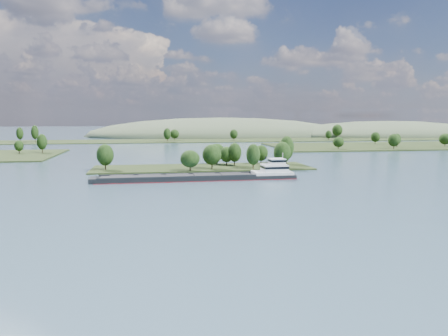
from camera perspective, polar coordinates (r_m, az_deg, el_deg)
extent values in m
plane|color=#384F60|center=(143.54, -0.06, -2.86)|extent=(1800.00, 1800.00, 0.00)
cube|color=black|center=(202.37, -2.83, -0.03)|extent=(100.00, 30.00, 1.20)
cylinder|color=black|center=(194.27, 3.83, 0.40)|extent=(0.50, 0.50, 3.68)
ellipsoid|color=black|center=(193.80, 3.84, 1.77)|extent=(6.35, 6.35, 9.46)
cylinder|color=black|center=(215.11, -0.96, 0.99)|extent=(0.50, 0.50, 3.29)
ellipsoid|color=black|center=(214.72, -0.96, 2.10)|extent=(8.45, 8.45, 8.45)
cylinder|color=black|center=(194.98, -1.58, 0.42)|extent=(0.50, 0.50, 3.59)
ellipsoid|color=black|center=(194.52, -1.58, 1.76)|extent=(8.62, 8.62, 9.23)
cylinder|color=black|center=(208.12, 0.34, 0.75)|extent=(0.50, 0.50, 2.98)
ellipsoid|color=black|center=(207.75, 0.34, 1.79)|extent=(6.39, 6.39, 7.66)
cylinder|color=black|center=(188.62, -4.45, 0.09)|extent=(0.50, 0.50, 2.93)
ellipsoid|color=black|center=(188.22, -4.46, 1.21)|extent=(8.49, 8.49, 7.53)
cylinder|color=black|center=(198.34, -15.22, 0.31)|extent=(0.50, 0.50, 3.71)
ellipsoid|color=black|center=(197.88, -15.27, 1.67)|extent=(7.47, 7.47, 9.53)
cylinder|color=black|center=(207.10, 1.40, 0.80)|extent=(0.50, 0.50, 3.56)
ellipsoid|color=black|center=(206.67, 1.40, 2.05)|extent=(6.56, 6.56, 9.17)
cylinder|color=black|center=(216.31, 8.16, 1.12)|extent=(0.50, 0.50, 4.51)
ellipsoid|color=black|center=(215.82, 8.18, 2.63)|extent=(7.22, 7.22, 11.60)
cylinder|color=black|center=(201.28, 7.59, 0.61)|extent=(0.50, 0.50, 3.88)
ellipsoid|color=black|center=(200.80, 7.61, 2.01)|extent=(7.90, 7.90, 9.98)
cylinder|color=black|center=(214.92, 4.86, 0.93)|extent=(0.50, 0.50, 3.06)
ellipsoid|color=black|center=(214.56, 4.87, 1.96)|extent=(6.84, 6.84, 7.87)
cylinder|color=black|center=(299.88, -22.64, 2.22)|extent=(0.50, 0.50, 3.92)
ellipsoid|color=black|center=(299.56, -22.68, 3.17)|extent=(6.35, 6.35, 10.08)
cylinder|color=black|center=(301.99, -25.18, 2.01)|extent=(0.50, 0.50, 2.66)
ellipsoid|color=black|center=(301.77, -25.21, 2.65)|extent=(5.62, 5.62, 6.83)
cylinder|color=black|center=(317.31, 14.70, 2.65)|extent=(0.50, 0.50, 2.82)
ellipsoid|color=black|center=(317.08, 14.72, 3.30)|extent=(7.66, 7.66, 7.24)
cylinder|color=black|center=(373.61, 26.89, 2.77)|extent=(0.50, 0.50, 3.26)
ellipsoid|color=black|center=(373.39, 26.92, 3.40)|extent=(9.07, 9.07, 8.38)
cylinder|color=black|center=(331.18, 21.29, 2.64)|extent=(0.50, 0.50, 3.52)
ellipsoid|color=black|center=(330.91, 21.32, 3.41)|extent=(8.41, 8.41, 9.06)
cylinder|color=black|center=(351.39, 21.65, 2.82)|extent=(0.50, 0.50, 3.35)
ellipsoid|color=black|center=(351.16, 21.68, 3.52)|extent=(5.53, 5.53, 8.61)
cylinder|color=black|center=(384.30, 19.15, 3.23)|extent=(0.50, 0.50, 3.27)
ellipsoid|color=black|center=(384.09, 19.17, 3.85)|extent=(7.58, 7.58, 8.41)
cube|color=black|center=(420.92, -6.31, 3.51)|extent=(900.00, 60.00, 1.20)
cylinder|color=black|center=(436.09, -25.08, 3.39)|extent=(0.50, 0.50, 4.33)
ellipsoid|color=black|center=(435.85, -25.12, 4.11)|extent=(6.21, 6.21, 11.15)
cylinder|color=black|center=(437.60, 13.49, 3.77)|extent=(0.50, 0.50, 3.09)
ellipsoid|color=black|center=(437.42, 13.50, 4.29)|extent=(6.09, 6.09, 7.95)
cylinder|color=black|center=(425.39, -6.47, 3.86)|extent=(0.50, 0.50, 3.46)
ellipsoid|color=black|center=(425.18, -6.48, 4.45)|extent=(8.95, 8.95, 8.89)
cylinder|color=black|center=(477.95, 14.55, 4.09)|extent=(0.50, 0.50, 4.75)
ellipsoid|color=black|center=(477.72, 14.58, 4.81)|extent=(10.89, 10.89, 12.22)
cylinder|color=black|center=(430.27, -23.44, 3.47)|extent=(0.50, 0.50, 4.91)
ellipsoid|color=black|center=(430.00, -23.48, 4.30)|extent=(6.57, 6.57, 12.62)
cylinder|color=black|center=(418.13, 1.29, 3.85)|extent=(0.50, 0.50, 3.49)
ellipsoid|color=black|center=(417.92, 1.29, 4.46)|extent=(7.70, 7.70, 8.97)
cylinder|color=black|center=(402.92, -7.42, 3.72)|extent=(0.50, 0.50, 4.05)
ellipsoid|color=black|center=(402.68, -7.43, 4.46)|extent=(6.72, 6.72, 10.41)
ellipsoid|color=#3F4D35|center=(566.07, 20.61, 3.97)|extent=(260.00, 140.00, 36.00)
ellipsoid|color=#3F4D35|center=(526.75, -0.37, 4.22)|extent=(320.00, 160.00, 44.00)
cube|color=black|center=(165.78, -3.45, -1.40)|extent=(75.49, 10.29, 2.07)
cube|color=maroon|center=(165.85, -3.45, -1.54)|extent=(75.68, 10.48, 0.24)
cube|color=black|center=(169.47, -6.17, -0.79)|extent=(58.42, 1.05, 0.75)
cube|color=black|center=(160.35, -5.94, -1.23)|extent=(58.42, 1.05, 0.75)
cube|color=black|center=(164.93, -6.05, -1.05)|extent=(56.63, 9.13, 0.28)
cube|color=black|center=(164.75, -13.26, -1.11)|extent=(8.57, 7.82, 0.33)
cube|color=black|center=(164.50, -9.66, -1.03)|extent=(8.57, 7.82, 0.33)
cube|color=black|center=(164.89, -6.05, -0.96)|extent=(8.57, 7.82, 0.33)
cube|color=black|center=(165.93, -2.48, -0.87)|extent=(8.57, 7.82, 0.33)
cube|color=black|center=(167.61, 1.03, -0.79)|extent=(8.57, 7.82, 0.33)
cube|color=black|center=(165.76, -16.67, -1.54)|extent=(2.92, 8.51, 1.88)
cylinder|color=black|center=(165.47, -16.36, -1.09)|extent=(0.23, 0.23, 2.07)
cube|color=silver|center=(171.38, 6.29, -0.61)|extent=(15.18, 9.22, 1.13)
cube|color=silver|center=(171.42, 6.61, 0.02)|extent=(9.51, 7.65, 2.83)
cube|color=black|center=(171.37, 6.61, 0.14)|extent=(9.70, 7.84, 0.85)
cube|color=silver|center=(171.42, 6.92, 0.84)|extent=(5.72, 5.72, 2.07)
cube|color=black|center=(171.38, 6.92, 0.96)|extent=(5.91, 5.91, 0.75)
cube|color=silver|center=(171.30, 6.92, 1.21)|extent=(6.10, 6.10, 0.19)
cylinder|color=silver|center=(171.90, 7.68, 1.60)|extent=(0.19, 0.19, 2.45)
cylinder|color=black|center=(172.93, 5.46, 1.35)|extent=(0.48, 0.48, 1.13)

